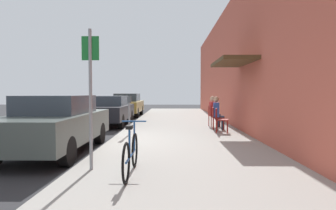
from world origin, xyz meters
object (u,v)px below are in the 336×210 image
object	(u,v)px
parked_car_0	(56,123)
parking_meter	(129,112)
cafe_chair_1	(216,117)
cafe_chair_2	(213,115)
parked_car_1	(109,110)
seated_patron_1	(218,112)
street_sign	(91,88)
bicycle_0	(131,154)
seated_patron_2	(214,110)
cafe_chair_0	(220,119)
parked_car_2	(127,105)

from	to	relation	value
parked_car_0	parking_meter	distance (m)	2.86
cafe_chair_1	cafe_chair_2	xyz separation A→B (m)	(0.00, 1.00, 0.00)
parked_car_0	parked_car_1	size ratio (longest dim) A/B	1.00
seated_patron_1	street_sign	bearing A→B (deg)	-118.91
parked_car_0	seated_patron_1	distance (m)	6.15
bicycle_0	seated_patron_1	world-z (taller)	seated_patron_1
street_sign	seated_patron_2	bearing A→B (deg)	64.74
parked_car_1	cafe_chair_2	xyz separation A→B (m)	(4.72, -1.52, -0.11)
parking_meter	cafe_chair_0	xyz separation A→B (m)	(3.17, 0.61, -0.26)
cafe_chair_2	street_sign	bearing A→B (deg)	-114.88
parked_car_1	seated_patron_1	xyz separation A→B (m)	(4.78, -2.53, 0.08)
seated_patron_1	parking_meter	bearing A→B (deg)	-155.54
cafe_chair_0	cafe_chair_1	world-z (taller)	same
cafe_chair_0	parking_meter	bearing A→B (deg)	-169.10
parked_car_0	parking_meter	xyz separation A→B (m)	(1.55, 2.40, 0.12)
parking_meter	cafe_chair_2	bearing A→B (deg)	37.98
street_sign	seated_patron_1	size ratio (longest dim) A/B	2.02
parked_car_0	cafe_chair_0	distance (m)	5.60
parked_car_2	parking_meter	distance (m)	9.62
parking_meter	seated_patron_2	distance (m)	4.08
parking_meter	cafe_chair_0	world-z (taller)	parking_meter
parked_car_0	bicycle_0	bearing A→B (deg)	-46.45
parked_car_1	cafe_chair_1	bearing A→B (deg)	-28.10
parked_car_0	cafe_chair_2	xyz separation A→B (m)	(4.72, 4.87, -0.14)
bicycle_0	seated_patron_2	xyz separation A→B (m)	(2.49, 7.29, 0.34)
bicycle_0	cafe_chair_1	world-z (taller)	bicycle_0
cafe_chair_0	cafe_chair_1	bearing A→B (deg)	90.10
parked_car_2	cafe_chair_0	xyz separation A→B (m)	(4.72, -8.88, -0.15)
seated_patron_2	parked_car_1	bearing A→B (deg)	162.44
parking_meter	cafe_chair_1	size ratio (longest dim) A/B	1.52
parked_car_2	bicycle_0	xyz separation A→B (m)	(2.29, -14.30, -0.29)
parked_car_1	parked_car_2	size ratio (longest dim) A/B	1.00
parked_car_0	street_sign	bearing A→B (deg)	-54.12
cafe_chair_0	bicycle_0	bearing A→B (deg)	-114.20
bicycle_0	cafe_chair_1	size ratio (longest dim) A/B	1.97
parked_car_2	street_sign	world-z (taller)	street_sign
parked_car_0	cafe_chair_1	bearing A→B (deg)	39.36
street_sign	bicycle_0	size ratio (longest dim) A/B	1.52
seated_patron_1	seated_patron_2	xyz separation A→B (m)	(0.00, 1.01, 0.00)
cafe_chair_1	street_sign	bearing A→B (deg)	-118.44
street_sign	cafe_chair_2	distance (m)	7.72
parked_car_0	bicycle_0	distance (m)	3.33
bicycle_0	parked_car_1	bearing A→B (deg)	104.58
seated_patron_2	seated_patron_1	bearing A→B (deg)	-90.00
bicycle_0	seated_patron_2	size ratio (longest dim) A/B	1.33
parked_car_1	cafe_chair_0	world-z (taller)	parked_car_1
parked_car_1	cafe_chair_0	xyz separation A→B (m)	(4.72, -3.39, -0.11)
parked_car_2	cafe_chair_2	bearing A→B (deg)	-56.07
parked_car_1	seated_patron_1	world-z (taller)	seated_patron_1
bicycle_0	street_sign	bearing A→B (deg)	157.06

